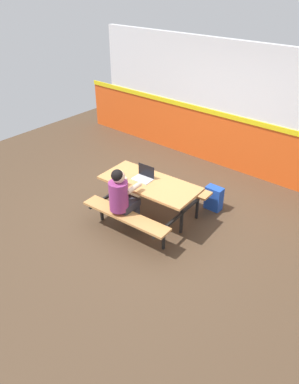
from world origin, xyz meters
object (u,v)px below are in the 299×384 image
(student_nearer, at_px, (122,196))
(backpack_dark, at_px, (214,198))
(picnic_table_main, at_px, (149,191))
(laptop_silver, at_px, (144,176))

(student_nearer, height_order, backpack_dark, student_nearer)
(picnic_table_main, xyz_separation_m, student_nearer, (-0.09, -0.56, 0.13))
(laptop_silver, relative_size, backpack_dark, 0.76)
(backpack_dark, bearing_deg, picnic_table_main, -124.11)
(student_nearer, xyz_separation_m, backpack_dark, (0.76, 1.56, -0.49))
(picnic_table_main, xyz_separation_m, laptop_silver, (-0.15, 0.03, 0.21))
(student_nearer, bearing_deg, picnic_table_main, 81.34)
(picnic_table_main, bearing_deg, laptop_silver, 168.98)
(picnic_table_main, relative_size, backpack_dark, 3.84)
(picnic_table_main, height_order, laptop_silver, laptop_silver)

